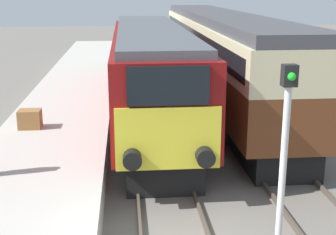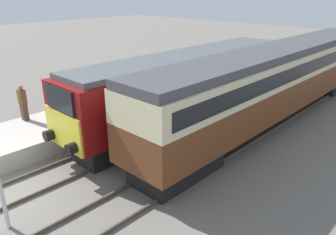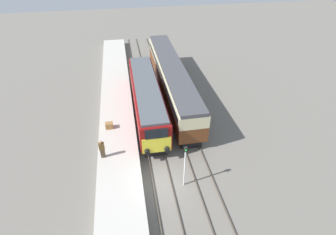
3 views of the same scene
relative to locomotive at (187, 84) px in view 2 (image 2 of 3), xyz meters
name	(u,v)px [view 2 (image 2 of 3)]	position (x,y,z in m)	size (l,w,h in m)	color
platform_left	(120,109)	(-3.30, -2.06, -1.72)	(3.50, 50.00, 0.80)	#B7B2A8
rails_near_track	(113,150)	(0.00, -5.06, -2.05)	(1.51, 60.00, 0.14)	#4C4238
rails_far_track	(168,178)	(3.40, -5.06, -2.05)	(1.50, 60.00, 0.14)	#4C4238
locomotive	(187,84)	(0.00, 0.00, 0.00)	(2.70, 15.06, 3.76)	black
passenger_carriage	(280,76)	(3.40, 3.63, 0.36)	(2.75, 20.70, 4.07)	black
person_on_platform	(23,103)	(-4.54, -6.88, -0.43)	(0.44, 0.26, 1.76)	#473828
luggage_crate	(99,98)	(-4.04, -2.89, -1.01)	(0.70, 0.56, 0.60)	olive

